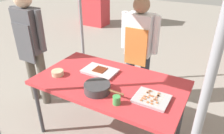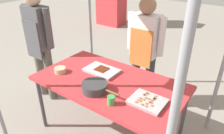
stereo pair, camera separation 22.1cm
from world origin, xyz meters
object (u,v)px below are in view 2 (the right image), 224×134
object	(u,v)px
tray_grilled_sausages	(102,70)
customer_nearby	(39,38)
stall_table	(109,85)
condiment_bowl	(60,70)
vendor_woman	(144,47)
drink_cup_near_edge	(111,100)
tray_meat_skewers	(147,101)
cooking_wok	(95,87)

from	to	relation	value
tray_grilled_sausages	customer_nearby	distance (m)	1.07
stall_table	condiment_bowl	bearing A→B (deg)	-163.26
stall_table	customer_nearby	bearing A→B (deg)	176.48
stall_table	condiment_bowl	distance (m)	0.61
vendor_woman	customer_nearby	bearing A→B (deg)	28.55
condiment_bowl	drink_cup_near_edge	distance (m)	0.84
tray_meat_skewers	drink_cup_near_edge	bearing A→B (deg)	-141.48
stall_table	tray_meat_skewers	xyz separation A→B (m)	(0.51, -0.10, 0.07)
tray_grilled_sausages	drink_cup_near_edge	world-z (taller)	drink_cup_near_edge
condiment_bowl	customer_nearby	distance (m)	0.74
tray_meat_skewers	drink_cup_near_edge	distance (m)	0.33
tray_grilled_sausages	tray_meat_skewers	size ratio (longest dim) A/B	1.22
cooking_wok	stall_table	bearing A→B (deg)	87.81
condiment_bowl	customer_nearby	size ratio (longest dim) A/B	0.08
cooking_wok	condiment_bowl	size ratio (longest dim) A/B	3.15
vendor_woman	tray_grilled_sausages	bearing A→B (deg)	72.46
stall_table	cooking_wok	world-z (taller)	cooking_wok
condiment_bowl	tray_meat_skewers	bearing A→B (deg)	3.67
customer_nearby	cooking_wok	bearing A→B (deg)	-13.83
condiment_bowl	customer_nearby	xyz separation A→B (m)	(-0.67, 0.25, 0.17)
stall_table	drink_cup_near_edge	bearing A→B (deg)	-51.26
customer_nearby	stall_table	bearing A→B (deg)	-3.52
stall_table	vendor_woman	distance (m)	0.79
tray_grilled_sausages	cooking_wok	xyz separation A→B (m)	(0.19, -0.34, 0.03)
tray_meat_skewers	vendor_woman	xyz separation A→B (m)	(-0.50, 0.87, 0.13)
stall_table	cooking_wok	bearing A→B (deg)	-92.19
stall_table	customer_nearby	xyz separation A→B (m)	(-1.25, 0.08, 0.25)
condiment_bowl	vendor_woman	distance (m)	1.11
tray_grilled_sausages	vendor_woman	size ratio (longest dim) A/B	0.25
tray_grilled_sausages	cooking_wok	size ratio (longest dim) A/B	0.92
tray_meat_skewers	condiment_bowl	size ratio (longest dim) A/B	2.37
stall_table	vendor_woman	size ratio (longest dim) A/B	1.05
cooking_wok	drink_cup_near_edge	distance (m)	0.27
tray_grilled_sausages	tray_meat_skewers	world-z (taller)	tray_grilled_sausages
drink_cup_near_edge	stall_table	bearing A→B (deg)	128.74
tray_grilled_sausages	drink_cup_near_edge	size ratio (longest dim) A/B	4.65
tray_meat_skewers	cooking_wok	world-z (taller)	cooking_wok
condiment_bowl	customer_nearby	world-z (taller)	customer_nearby
tray_meat_skewers	vendor_woman	bearing A→B (deg)	119.97
cooking_wok	drink_cup_near_edge	bearing A→B (deg)	-17.54
tray_meat_skewers	condiment_bowl	xyz separation A→B (m)	(-1.09, -0.07, 0.01)
tray_meat_skewers	cooking_wok	distance (m)	0.53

